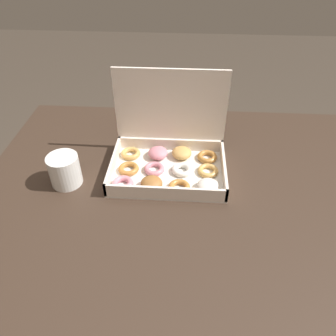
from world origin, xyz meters
name	(u,v)px	position (x,y,z in m)	size (l,w,h in m)	color
ground_plane	(180,322)	(0.00, 0.00, 0.00)	(8.00, 8.00, 0.00)	#42382D
dining_table	(185,217)	(0.00, 0.00, 0.68)	(1.24, 0.98, 0.77)	#38281E
donut_box	(169,153)	(-0.06, 0.12, 0.83)	(0.35, 0.25, 0.29)	silver
coffee_mug	(65,170)	(-0.35, 0.03, 0.82)	(0.09, 0.09, 0.09)	white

